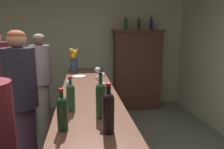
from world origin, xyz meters
TOP-DOWN VIEW (x-y plane):
  - wall_back at (0.00, 2.90)m, footprint 4.98×0.12m
  - bar_counter at (0.24, 0.39)m, footprint 0.58×2.99m
  - display_cabinet at (1.36, 2.59)m, footprint 1.06×0.43m
  - wine_bottle_syrah at (0.33, -0.53)m, footprint 0.07×0.07m
  - wine_bottle_merlot at (0.31, -0.28)m, footprint 0.07×0.07m
  - wine_bottle_pinot at (0.05, -0.45)m, footprint 0.07×0.07m
  - wine_bottle_malbec at (0.09, -0.11)m, footprint 0.07×0.07m
  - wine_glass_front at (0.40, 1.11)m, footprint 0.08×0.08m
  - wine_glass_mid at (0.37, 0.55)m, footprint 0.06×0.06m
  - wine_glass_rear at (0.42, 0.75)m, footprint 0.08×0.08m
  - wine_glass_spare at (0.05, 0.32)m, footprint 0.07×0.07m
  - flower_arrangement at (0.06, 1.65)m, footprint 0.17×0.15m
  - cheese_plate at (0.14, 1.18)m, footprint 0.19×0.19m
  - display_bottle_left at (1.10, 2.59)m, footprint 0.08×0.08m
  - display_bottle_midleft at (1.37, 2.59)m, footprint 0.06×0.06m
  - display_bottle_center at (1.64, 2.59)m, footprint 0.07×0.07m
  - patron_by_cabinet at (-1.05, 1.56)m, footprint 0.35×0.35m
  - patron_redhead at (-0.46, 1.63)m, footprint 0.31×0.31m
  - patron_in_grey at (-0.49, 0.63)m, footprint 0.35×0.35m

SIDE VIEW (x-z plane):
  - bar_counter at x=0.24m, z-range 0.00..1.05m
  - display_cabinet at x=1.36m, z-range 0.03..1.74m
  - patron_redhead at x=-0.46m, z-range 0.09..1.73m
  - patron_by_cabinet at x=-1.05m, z-range 0.08..1.76m
  - patron_in_grey at x=-0.49m, z-range 0.08..1.77m
  - cheese_plate at x=0.14m, z-range 1.04..1.05m
  - wine_glass_rear at x=0.42m, z-range 1.07..1.21m
  - wine_glass_front at x=0.40m, z-range 1.08..1.22m
  - wine_glass_mid at x=0.37m, z-range 1.07..1.23m
  - wine_glass_spare at x=0.05m, z-range 1.08..1.23m
  - wine_bottle_pinot at x=0.05m, z-range 1.03..1.31m
  - wine_bottle_malbec at x=0.09m, z-range 1.03..1.31m
  - wine_bottle_syrah at x=0.33m, z-range 1.03..1.35m
  - wine_bottle_merlot at x=0.31m, z-range 1.02..1.36m
  - flower_arrangement at x=0.06m, z-range 1.06..1.42m
  - wall_back at x=0.00m, z-range 0.00..2.93m
  - display_bottle_midleft at x=1.37m, z-range 1.69..1.97m
  - display_bottle_left at x=1.10m, z-range 1.69..1.97m
  - display_bottle_center at x=1.64m, z-range 1.69..1.98m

